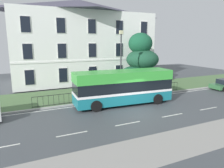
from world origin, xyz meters
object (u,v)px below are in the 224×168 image
object	(u,v)px
street_lamp_post	(121,59)
litter_bin	(136,88)
georgian_townhouse	(80,41)
evergreen_tree	(141,65)
single_decker_bus	(123,87)

from	to	relation	value
street_lamp_post	litter_bin	xyz separation A→B (m)	(1.68, -0.26, -3.20)
georgian_townhouse	evergreen_tree	distance (m)	9.90
evergreen_tree	single_decker_bus	distance (m)	8.35
single_decker_bus	street_lamp_post	size ratio (longest dim) A/B	1.38
single_decker_bus	litter_bin	xyz separation A→B (m)	(2.80, 2.40, -0.89)
street_lamp_post	litter_bin	bearing A→B (deg)	-8.68
evergreen_tree	litter_bin	size ratio (longest dim) A/B	5.41
georgian_townhouse	single_decker_bus	world-z (taller)	georgian_townhouse
single_decker_bus	litter_bin	distance (m)	3.79
litter_bin	georgian_townhouse	bearing A→B (deg)	103.23
evergreen_tree	street_lamp_post	distance (m)	5.80
single_decker_bus	street_lamp_post	xyz separation A→B (m)	(1.11, 2.65, 2.31)
evergreen_tree	street_lamp_post	xyz separation A→B (m)	(-4.58, -3.35, 1.18)
evergreen_tree	litter_bin	world-z (taller)	evergreen_tree
evergreen_tree	litter_bin	xyz separation A→B (m)	(-2.90, -3.61, -2.03)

